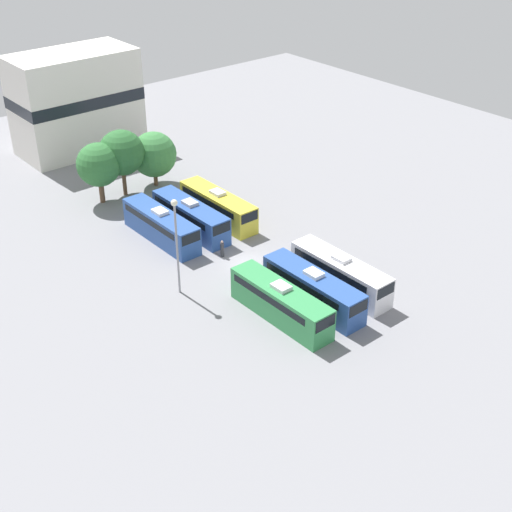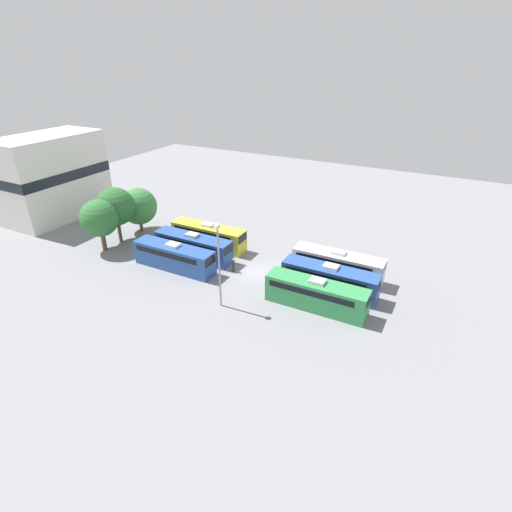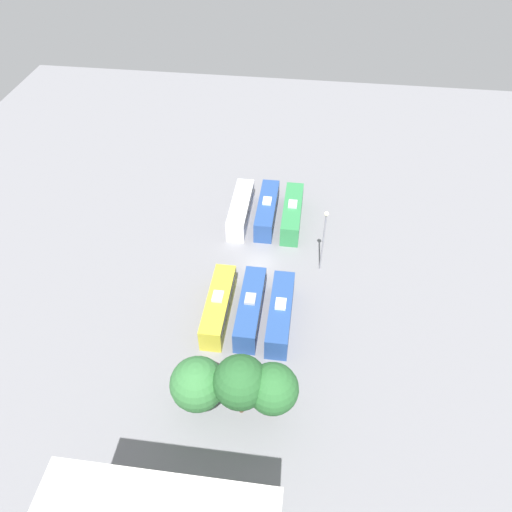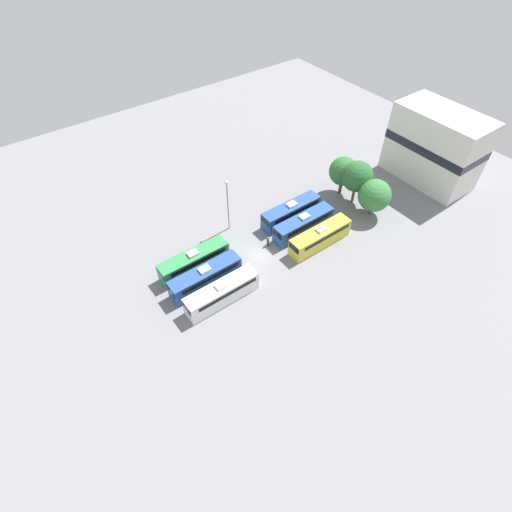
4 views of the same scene
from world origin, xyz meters
TOP-DOWN VIEW (x-y plane):
  - ground_plane at (0.00, 0.00)m, footprint 113.06×113.06m
  - bus_0 at (-3.55, -9.03)m, footprint 2.53×10.78m
  - bus_1 at (0.07, -9.28)m, footprint 2.53×10.78m
  - bus_2 at (3.82, -8.99)m, footprint 2.53×10.78m
  - bus_3 at (-3.60, 9.45)m, footprint 2.53×10.78m
  - bus_4 at (-0.10, 9.13)m, footprint 2.53×10.78m
  - bus_5 at (3.63, 9.25)m, footprint 2.53×10.78m
  - worker_person at (-0.95, 2.57)m, footprint 0.36×0.36m
  - light_pole at (-7.91, -0.03)m, footprint 0.60×0.60m
  - tree_0 at (-3.91, 21.16)m, footprint 4.96×4.96m
  - tree_1 at (-0.86, 21.23)m, footprint 5.24×5.24m
  - tree_2 at (3.34, 21.17)m, footprint 5.38×5.38m
  - depot_building at (2.12, 37.41)m, footprint 15.73×8.30m

SIDE VIEW (x-z plane):
  - ground_plane at x=0.00m, z-range 0.00..0.00m
  - worker_person at x=-0.95m, z-range -0.06..1.72m
  - bus_0 at x=-3.55m, z-range -0.03..3.37m
  - bus_1 at x=0.07m, z-range -0.03..3.37m
  - bus_2 at x=3.82m, z-range -0.03..3.37m
  - bus_3 at x=-3.60m, z-range -0.03..3.37m
  - bus_4 at x=-0.10m, z-range -0.03..3.37m
  - bus_5 at x=3.63m, z-range -0.03..3.37m
  - tree_2 at x=3.34m, z-range 0.61..7.24m
  - tree_0 at x=-3.91m, z-range 1.05..8.16m
  - tree_1 at x=-0.86m, z-range 1.29..9.15m
  - light_pole at x=-7.91m, z-range 1.51..10.93m
  - depot_building at x=2.12m, z-range 0.07..12.98m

